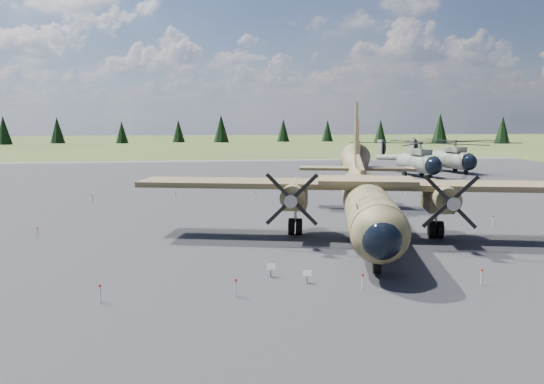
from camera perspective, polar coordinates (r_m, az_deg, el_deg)
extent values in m
plane|color=#505D29|center=(38.19, 0.72, -4.41)|extent=(500.00, 500.00, 0.00)
cube|color=#5A595E|center=(47.93, -1.05, -1.91)|extent=(120.00, 120.00, 0.04)
cylinder|color=#393F22|center=(36.14, 10.11, -1.25)|extent=(7.53, 19.48, 3.01)
sphere|color=#393F22|center=(26.67, 11.56, -4.48)|extent=(3.56, 3.56, 2.95)
sphere|color=black|center=(26.10, 11.68, -4.87)|extent=(2.62, 2.62, 2.16)
cube|color=black|center=(28.19, 11.28, -2.14)|extent=(2.49, 2.18, 0.59)
cone|color=#393F22|center=(48.55, 9.10, 2.40)|extent=(4.62, 7.87, 4.52)
cube|color=#ADB0B3|center=(37.40, 9.95, -2.86)|extent=(3.52, 6.74, 0.54)
cube|color=#363B1F|center=(36.50, 10.10, 0.80)|extent=(31.11, 10.97, 0.38)
cube|color=#393F22|center=(36.47, 10.11, 1.17)|extent=(7.18, 5.29, 0.38)
cylinder|color=#393F22|center=(36.23, 2.47, -0.08)|extent=(2.89, 5.81, 1.61)
cube|color=#393F22|center=(37.18, 2.54, -0.97)|extent=(2.43, 3.93, 0.86)
cone|color=gray|center=(32.78, 2.09, -0.91)|extent=(1.02, 1.13, 0.82)
cylinder|color=black|center=(37.50, 2.53, -3.72)|extent=(1.20, 1.37, 1.18)
cylinder|color=#393F22|center=(36.92, 17.61, -0.29)|extent=(2.89, 5.81, 1.61)
cube|color=#393F22|center=(37.85, 17.31, -1.16)|extent=(2.43, 3.93, 0.86)
cone|color=gray|center=(33.55, 18.79, -1.12)|extent=(1.02, 1.13, 0.82)
cylinder|color=black|center=(38.17, 17.20, -3.86)|extent=(1.20, 1.37, 1.18)
cube|color=#393F22|center=(44.44, 9.39, 2.74)|extent=(2.22, 7.95, 1.80)
cube|color=#363B1F|center=(49.08, 9.07, 2.52)|extent=(10.57, 4.75, 0.24)
cylinder|color=gray|center=(28.16, 11.25, -6.12)|extent=(0.18, 0.18, 0.97)
cylinder|color=black|center=(28.36, 11.21, -7.64)|extent=(0.60, 1.06, 1.00)
cylinder|color=gray|center=(77.98, 15.46, 2.98)|extent=(3.68, 7.80, 2.61)
sphere|color=black|center=(74.83, 16.96, 2.69)|extent=(2.72, 2.72, 2.40)
sphere|color=gray|center=(81.19, 14.07, 3.21)|extent=(2.72, 2.72, 2.40)
cube|color=gray|center=(77.51, 15.66, 4.18)|extent=(2.24, 3.56, 0.78)
cylinder|color=gray|center=(77.47, 15.68, 4.76)|extent=(0.43, 0.43, 1.04)
cylinder|color=gray|center=(84.55, 12.75, 3.67)|extent=(2.17, 8.93, 1.49)
cube|color=gray|center=(87.91, 11.54, 4.70)|extent=(0.44, 1.48, 2.50)
cylinder|color=black|center=(88.08, 11.75, 4.70)|extent=(0.46, 2.69, 2.71)
cylinder|color=black|center=(75.49, 16.65, 1.63)|extent=(0.39, 0.74, 0.71)
cylinder|color=black|center=(78.46, 14.06, 1.95)|extent=(0.43, 0.87, 0.83)
cylinder|color=gray|center=(78.41, 14.08, 2.34)|extent=(0.17, 0.17, 1.51)
cylinder|color=black|center=(79.91, 15.81, 1.99)|extent=(0.43, 0.87, 0.83)
cylinder|color=gray|center=(79.86, 15.82, 2.38)|extent=(0.17, 0.17, 1.51)
cylinder|color=gray|center=(86.19, 18.89, 3.27)|extent=(3.85, 7.83, 2.60)
sphere|color=black|center=(83.22, 20.41, 3.02)|extent=(2.77, 2.77, 2.39)
sphere|color=gray|center=(89.23, 17.46, 3.47)|extent=(2.77, 2.77, 2.39)
cube|color=gray|center=(85.76, 19.10, 4.36)|extent=(2.31, 3.58, 0.78)
cylinder|color=gray|center=(85.72, 19.12, 4.88)|extent=(0.43, 0.43, 1.04)
cylinder|color=gray|center=(92.42, 16.08, 3.89)|extent=(2.38, 8.91, 1.49)
cube|color=gray|center=(95.62, 14.81, 4.83)|extent=(0.47, 1.48, 2.50)
cylinder|color=black|center=(95.81, 15.00, 4.83)|extent=(0.52, 2.68, 2.71)
cylinder|color=black|center=(83.83, 20.11, 2.06)|extent=(0.41, 0.75, 0.71)
cylinder|color=black|center=(86.50, 17.60, 2.34)|extent=(0.45, 0.87, 0.83)
cylinder|color=gray|center=(86.46, 17.62, 2.70)|extent=(0.17, 0.17, 1.51)
cylinder|color=black|center=(88.15, 19.10, 2.37)|extent=(0.45, 0.87, 0.83)
cylinder|color=gray|center=(88.10, 19.11, 2.72)|extent=(0.17, 0.17, 1.51)
cube|color=gray|center=(27.66, -0.14, -8.54)|extent=(0.09, 0.09, 0.57)
cube|color=white|center=(27.53, -0.13, -8.02)|extent=(0.47, 0.23, 0.32)
cube|color=gray|center=(26.68, 3.78, -9.21)|extent=(0.09, 0.09, 0.54)
cube|color=white|center=(26.56, 3.81, -8.71)|extent=(0.45, 0.24, 0.30)
cylinder|color=white|center=(25.05, -17.99, -10.42)|extent=(0.07, 0.07, 0.80)
cylinder|color=#AE2112|center=(24.93, -18.03, -9.54)|extent=(0.12, 0.12, 0.10)
cylinder|color=white|center=(24.69, -3.92, -10.31)|extent=(0.07, 0.07, 0.80)
cylinder|color=#AE2112|center=(24.57, -3.93, -9.42)|extent=(0.12, 0.12, 0.10)
cylinder|color=white|center=(25.76, 9.71, -9.63)|extent=(0.07, 0.07, 0.80)
cylinder|color=#AE2112|center=(25.65, 9.73, -8.78)|extent=(0.12, 0.12, 0.10)
cylinder|color=white|center=(28.11, 21.60, -8.59)|extent=(0.07, 0.07, 0.80)
cylinder|color=#AE2112|center=(28.00, 21.64, -7.81)|extent=(0.12, 0.12, 0.10)
cylinder|color=white|center=(54.49, -18.78, -0.72)|extent=(0.07, 0.07, 0.80)
cylinder|color=#AE2112|center=(54.44, -18.79, -0.31)|extent=(0.12, 0.12, 0.10)
cylinder|color=white|center=(53.53, -10.34, -0.58)|extent=(0.07, 0.07, 0.80)
cylinder|color=#AE2112|center=(53.48, -10.35, -0.16)|extent=(0.12, 0.12, 0.10)
cylinder|color=white|center=(53.76, -1.80, -0.42)|extent=(0.07, 0.07, 0.80)
cylinder|color=#AE2112|center=(53.70, -1.80, 0.00)|extent=(0.12, 0.12, 0.10)
cylinder|color=white|center=(55.16, 6.50, -0.26)|extent=(0.07, 0.07, 0.80)
cylinder|color=#AE2112|center=(55.10, 6.50, 0.15)|extent=(0.12, 0.12, 0.10)
cylinder|color=white|center=(57.64, 14.23, -0.10)|extent=(0.07, 0.07, 0.80)
cylinder|color=#AE2112|center=(57.59, 14.24, 0.29)|extent=(0.12, 0.12, 0.10)
cylinder|color=white|center=(39.28, -23.90, -4.15)|extent=(0.07, 0.07, 0.80)
cylinder|color=#AE2112|center=(39.20, -23.93, -3.57)|extent=(0.12, 0.12, 0.10)
cylinder|color=white|center=(43.67, 22.70, -2.94)|extent=(0.07, 0.07, 0.80)
cylinder|color=#AE2112|center=(43.60, 22.72, -2.42)|extent=(0.12, 0.12, 0.10)
cone|color=black|center=(199.87, 23.54, 6.18)|extent=(5.33, 5.33, 9.53)
cone|color=black|center=(192.02, 17.61, 6.57)|extent=(5.88, 5.88, 10.49)
cone|color=black|center=(197.72, 11.58, 6.48)|extent=(4.65, 4.65, 8.30)
cone|color=black|center=(202.82, 5.98, 6.59)|extent=(4.53, 4.53, 8.09)
cone|color=black|center=(200.12, 1.22, 6.67)|extent=(4.75, 4.75, 8.49)
cone|color=black|center=(194.60, -5.50, 6.83)|extent=(5.61, 5.61, 10.02)
cone|color=black|center=(197.24, -10.03, 6.50)|extent=(4.59, 4.59, 8.20)
cone|color=black|center=(192.77, -15.85, 6.22)|extent=(4.31, 4.31, 7.69)
cone|color=black|center=(200.32, -22.10, 6.20)|extent=(5.11, 5.11, 9.12)
cone|color=black|center=(197.27, -26.92, 5.97)|extent=(5.32, 5.32, 9.50)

